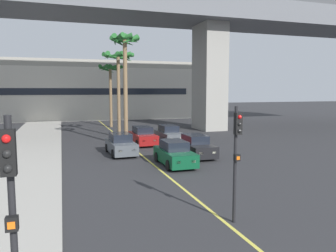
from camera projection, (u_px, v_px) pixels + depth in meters
name	position (u px, v px, depth m)	size (l,w,h in m)	color
sidewalk_left	(15.00, 178.00, 17.61)	(4.80, 80.00, 0.15)	#ADA89E
lane_stripe_center	(131.00, 147.00, 27.63)	(0.14, 56.00, 0.01)	#DBCC4C
bridge_overpass	(121.00, 11.00, 35.40)	(81.95, 8.00, 16.70)	slate
pier_building_backdrop	(96.00, 91.00, 54.47)	(32.29, 8.04, 9.46)	beige
car_queue_front	(175.00, 154.00, 20.90)	(1.86, 4.11, 1.56)	#0C4728
car_queue_second	(196.00, 147.00, 23.59)	(1.85, 4.11, 1.56)	black
car_queue_third	(121.00, 145.00, 24.42)	(1.95, 4.16, 1.56)	#4C5156
car_queue_fourth	(169.00, 134.00, 30.08)	(1.87, 4.12, 1.56)	#4C5156
car_queue_fifth	(143.00, 136.00, 28.85)	(1.90, 4.13, 1.56)	maroon
traffic_light_left_sidewalk_corner	(11.00, 204.00, 5.47)	(0.24, 0.37, 4.20)	black
traffic_light_median_near	(236.00, 149.00, 11.52)	(0.24, 0.37, 4.20)	black
palm_tree_near_median	(125.00, 54.00, 27.22)	(2.64, 2.60, 9.42)	brown
palm_tree_mid_median	(118.00, 65.00, 32.54)	(3.19, 3.24, 8.57)	brown
palm_tree_far_median	(110.00, 76.00, 41.82)	(3.24, 3.32, 8.03)	brown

